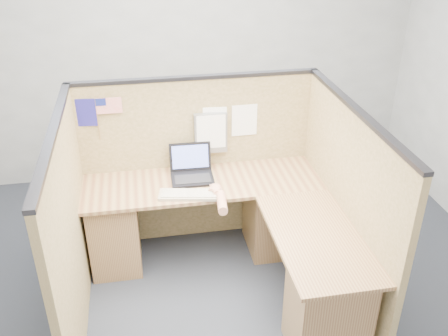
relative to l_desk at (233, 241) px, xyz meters
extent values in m
plane|color=#21262F|center=(-0.18, -0.29, -0.39)|extent=(5.00, 5.00, 0.00)
plane|color=gray|center=(-0.18, 1.96, 1.01)|extent=(5.00, 0.00, 5.00)
cube|color=brown|center=(-0.18, 0.71, 0.36)|extent=(2.05, 0.05, 1.50)
cube|color=#232328|center=(-0.18, 0.71, 1.12)|extent=(2.05, 0.06, 0.03)
cube|color=brown|center=(-1.18, -0.19, 0.36)|extent=(0.05, 1.80, 1.50)
cube|color=#232328|center=(-1.18, -0.19, 1.12)|extent=(0.06, 1.80, 0.03)
cube|color=brown|center=(0.82, -0.19, 0.36)|extent=(0.05, 1.80, 1.50)
cube|color=#232328|center=(0.82, -0.19, 1.12)|extent=(0.06, 1.80, 0.03)
cube|color=brown|center=(-0.18, 0.39, 0.32)|extent=(1.95, 0.60, 0.03)
cube|color=brown|center=(0.49, -0.49, 0.32)|extent=(0.60, 1.15, 0.03)
cube|color=brown|center=(-0.93, 0.39, -0.04)|extent=(0.40, 0.50, 0.70)
cube|color=brown|center=(0.42, 0.39, -0.04)|extent=(0.40, 0.50, 0.70)
cube|color=brown|center=(0.49, -0.81, -0.04)|extent=(0.50, 0.40, 0.70)
cube|color=black|center=(-0.26, 0.44, 0.35)|extent=(0.35, 0.27, 0.02)
cube|color=black|center=(-0.26, 0.60, 0.47)|extent=(0.35, 0.08, 0.23)
cube|color=#5060AF|center=(-0.26, 0.59, 0.47)|extent=(0.31, 0.06, 0.19)
cube|color=gray|center=(-0.32, 0.19, 0.35)|extent=(0.49, 0.24, 0.02)
cube|color=silver|center=(-0.32, 0.19, 0.37)|extent=(0.45, 0.20, 0.01)
ellipsoid|color=silver|center=(-0.11, 0.20, 0.36)|extent=(0.12, 0.08, 0.05)
ellipsoid|color=tan|center=(-0.11, 0.20, 0.39)|extent=(0.09, 0.11, 0.05)
cylinder|color=tan|center=(-0.10, 0.15, 0.37)|extent=(0.06, 0.05, 0.06)
cylinder|color=tan|center=(-0.09, 0.00, 0.37)|extent=(0.10, 0.27, 0.08)
cube|color=navy|center=(-1.06, 0.68, 0.89)|extent=(0.17, 0.02, 0.23)
cylinder|color=olive|center=(-0.98, 0.67, 0.83)|extent=(0.01, 0.01, 0.35)
cube|color=red|center=(-0.88, 0.67, 0.95)|extent=(0.20, 0.00, 0.13)
cube|color=navy|center=(-0.94, 0.67, 0.98)|extent=(0.08, 0.00, 0.06)
cube|color=slate|center=(-0.07, 0.66, 0.65)|extent=(0.28, 0.05, 0.35)
cube|color=white|center=(-0.07, 0.63, 0.67)|extent=(0.24, 0.01, 0.30)
cube|color=white|center=(-0.03, 0.68, 0.74)|extent=(0.20, 0.02, 0.26)
cube|color=white|center=(0.22, 0.68, 0.73)|extent=(0.22, 0.01, 0.28)
camera|label=1|loc=(-0.64, -3.12, 2.40)|focal=40.00mm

